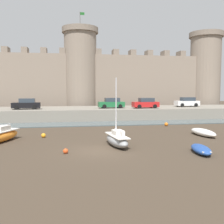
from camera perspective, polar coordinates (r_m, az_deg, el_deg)
ground_plane at (r=20.15m, az=-2.68°, el=-8.45°), size 160.00×160.00×0.00m
water_channel at (r=35.39m, az=-5.57°, el=-2.61°), size 80.00×4.50×0.10m
quay_road at (r=42.50m, az=-6.21°, el=-0.26°), size 64.31×10.00×1.73m
castle at (r=51.95m, az=-6.85°, el=7.64°), size 59.25×6.95×19.51m
rowboat_midflat_centre at (r=20.41m, az=18.82°, el=-7.66°), size 1.70×3.23×0.58m
rowboat_foreground_left at (r=28.05m, az=19.22°, el=-4.17°), size 1.61×4.00×0.70m
sailboat_near_channel_right at (r=21.58m, az=1.08°, el=-6.00°), size 1.80×4.20×5.62m
mooring_buoy_off_centre at (r=19.53m, az=-10.08°, el=-8.38°), size 0.38×0.38×0.38m
mooring_buoy_near_channel at (r=34.29m, az=11.73°, el=-2.62°), size 0.47×0.47×0.47m
mooring_buoy_mid_mud at (r=26.33m, az=-14.69°, el=-4.96°), size 0.44×0.44×0.44m
car_quay_centre_east at (r=41.70m, az=-0.11°, el=1.93°), size 4.18×2.04×1.62m
car_quay_east at (r=41.26m, az=-18.13°, el=1.66°), size 4.18×2.04×1.62m
car_quay_west at (r=47.18m, az=16.02°, el=2.08°), size 4.18×2.04×1.62m
car_quay_centre_west at (r=41.84m, az=7.34°, el=1.90°), size 4.18×2.04×1.62m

